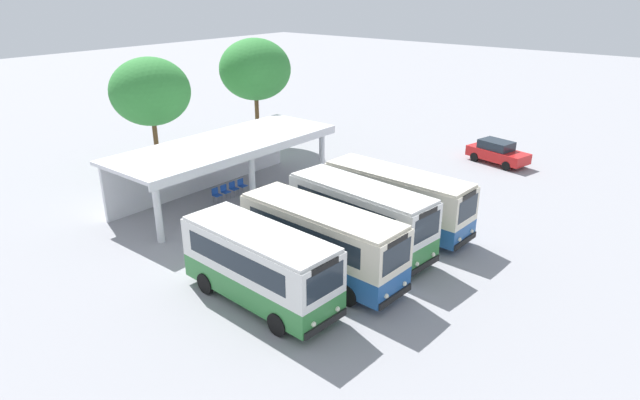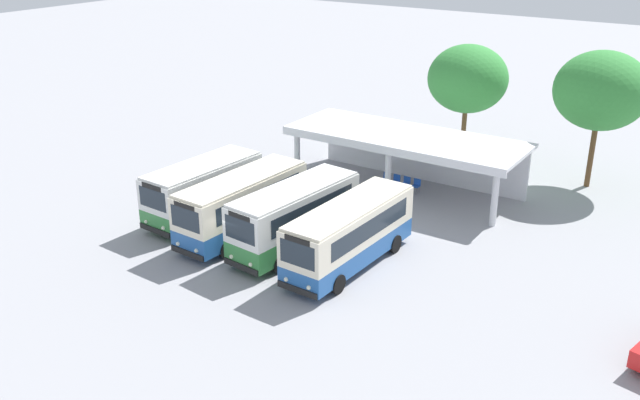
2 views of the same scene
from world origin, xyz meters
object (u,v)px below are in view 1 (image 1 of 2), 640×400
at_px(city_bus_nearest_orange, 260,263).
at_px(parked_car_flank, 497,152).
at_px(waiting_chair_middle_seat, 233,187).
at_px(waiting_chair_end_by_column, 216,194).
at_px(waiting_chair_second_from_end, 225,191).
at_px(city_bus_second_in_row, 321,239).
at_px(city_bus_middle_cream, 360,215).
at_px(city_bus_fourth_amber, 396,198).
at_px(waiting_chair_fourth_seat, 242,185).

relative_size(city_bus_nearest_orange, parked_car_flank, 1.57).
relative_size(parked_car_flank, waiting_chair_middle_seat, 5.25).
distance_m(waiting_chair_end_by_column, waiting_chair_middle_seat, 1.35).
xyz_separation_m(city_bus_nearest_orange, waiting_chair_second_from_end, (6.57, 9.55, -1.19)).
bearing_deg(waiting_chair_end_by_column, waiting_chair_second_from_end, 1.14).
distance_m(waiting_chair_second_from_end, waiting_chair_middle_seat, 0.67).
xyz_separation_m(parked_car_flank, waiting_chair_end_by_column, (-17.40, 9.69, -0.30)).
height_order(city_bus_nearest_orange, city_bus_second_in_row, city_bus_second_in_row).
xyz_separation_m(parked_car_flank, waiting_chair_second_from_end, (-16.73, 9.71, -0.30)).
xyz_separation_m(city_bus_middle_cream, waiting_chair_end_by_column, (-0.36, 9.91, -1.26)).
height_order(city_bus_nearest_orange, waiting_chair_end_by_column, city_bus_nearest_orange).
bearing_deg(waiting_chair_middle_seat, city_bus_nearest_orange, -127.15).
relative_size(city_bus_second_in_row, waiting_chair_end_by_column, 9.23).
height_order(parked_car_flank, waiting_chair_end_by_column, parked_car_flank).
distance_m(city_bus_middle_cream, waiting_chair_middle_seat, 10.06).
bearing_deg(city_bus_fourth_amber, city_bus_nearest_orange, 177.40).
bearing_deg(city_bus_fourth_amber, waiting_chair_second_from_end, 105.74).
xyz_separation_m(city_bus_second_in_row, waiting_chair_fourth_seat, (4.79, 10.09, -1.23)).
distance_m(city_bus_middle_cream, waiting_chair_end_by_column, 9.99).
xyz_separation_m(parked_car_flank, waiting_chair_fourth_seat, (-15.38, 9.71, -0.30)).
bearing_deg(city_bus_fourth_amber, parked_car_flank, 1.10).
xyz_separation_m(city_bus_fourth_amber, waiting_chair_middle_seat, (-2.14, 9.99, -1.19)).
height_order(city_bus_fourth_amber, parked_car_flank, city_bus_fourth_amber).
relative_size(city_bus_second_in_row, waiting_chair_fourth_seat, 9.23).
bearing_deg(waiting_chair_middle_seat, waiting_chair_fourth_seat, -0.97).
xyz_separation_m(city_bus_second_in_row, city_bus_middle_cream, (3.13, 0.17, 0.04)).
bearing_deg(waiting_chair_end_by_column, waiting_chair_middle_seat, 1.05).
bearing_deg(city_bus_nearest_orange, city_bus_fourth_amber, -2.60).
distance_m(waiting_chair_middle_seat, waiting_chair_fourth_seat, 0.67).
height_order(city_bus_middle_cream, waiting_chair_fourth_seat, city_bus_middle_cream).
xyz_separation_m(city_bus_nearest_orange, waiting_chair_middle_seat, (7.24, 9.56, -1.19)).
bearing_deg(city_bus_second_in_row, city_bus_fourth_amber, 1.03).
xyz_separation_m(city_bus_nearest_orange, city_bus_second_in_row, (3.13, -0.54, 0.04)).
distance_m(city_bus_middle_cream, city_bus_fourth_amber, 3.13).
bearing_deg(waiting_chair_fourth_seat, waiting_chair_end_by_column, -179.62).
bearing_deg(city_bus_second_in_row, waiting_chair_second_from_end, 71.16).
xyz_separation_m(city_bus_middle_cream, city_bus_fourth_amber, (3.13, -0.05, -0.08)).
relative_size(city_bus_nearest_orange, waiting_chair_middle_seat, 8.25).
xyz_separation_m(city_bus_fourth_amber, parked_car_flank, (13.91, 0.27, -0.88)).
distance_m(waiting_chair_second_from_end, waiting_chair_fourth_seat, 1.35).
distance_m(city_bus_fourth_amber, waiting_chair_end_by_column, 10.62).
bearing_deg(waiting_chair_fourth_seat, city_bus_middle_cream, -99.52).
bearing_deg(city_bus_middle_cream, parked_car_flank, 0.72).
xyz_separation_m(city_bus_nearest_orange, city_bus_fourth_amber, (9.38, -0.43, -0.00)).
bearing_deg(waiting_chair_second_from_end, parked_car_flank, -30.13).
bearing_deg(parked_car_flank, city_bus_fourth_amber, -178.90).
relative_size(city_bus_fourth_amber, waiting_chair_fourth_seat, 9.38).
bearing_deg(city_bus_second_in_row, waiting_chair_middle_seat, 67.83).
height_order(waiting_chair_second_from_end, waiting_chair_middle_seat, same).
height_order(city_bus_second_in_row, parked_car_flank, city_bus_second_in_row).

